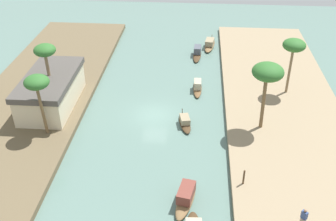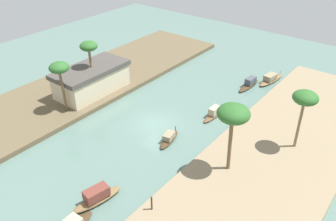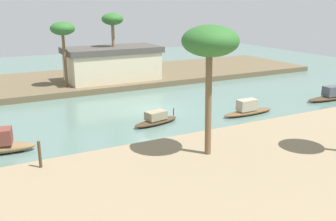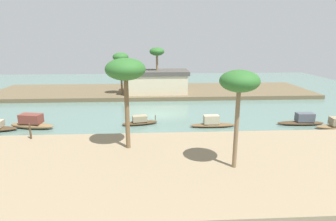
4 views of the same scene
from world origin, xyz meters
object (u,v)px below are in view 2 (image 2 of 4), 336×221
Objects in this scene: sampan_downstream_large at (97,197)px; mooring_post at (152,203)px; sampan_with_red_awning at (169,138)px; sampan_upstream_small at (249,84)px; sampan_midstream at (271,79)px; palm_tree_left_far at (305,99)px; riverside_building at (92,79)px; palm_tree_right_tall at (59,69)px; sampan_foreground at (214,113)px; palm_tree_right_short at (89,49)px; palm_tree_left_near at (233,115)px.

mooring_post reaches higher than sampan_downstream_large.
mooring_post is (-8.37, -4.84, 0.85)m from sampan_with_red_awning.
sampan_upstream_small reaches higher than sampan_midstream.
palm_tree_left_far is 0.65× the size of riverside_building.
mooring_post is at bearing -107.18° from palm_tree_right_tall.
mooring_post is at bearing -167.48° from sampan_midstream.
sampan_downstream_large is at bearing -176.22° from sampan_midstream.
sampan_upstream_small is (26.04, -0.38, -0.12)m from sampan_downstream_large.
sampan_foreground is 16.35m from palm_tree_right_short.
palm_tree_right_tall is at bearing 91.63° from sampan_with_red_awning.
sampan_midstream is at bearing 12.89° from palm_tree_left_near.
sampan_downstream_large is 0.70× the size of palm_tree_right_short.
sampan_foreground is (-8.96, -0.18, -0.03)m from sampan_upstream_small.
riverside_building reaches higher than sampan_downstream_large.
sampan_foreground is 3.37× the size of mooring_post.
palm_tree_right_short is (5.00, 0.94, 0.54)m from palm_tree_right_tall.
palm_tree_right_tall reaches higher than riverside_building.
palm_tree_right_short is at bearing 100.21° from palm_tree_left_far.
sampan_downstream_large is at bearing -130.98° from palm_tree_right_short.
palm_tree_left_near reaches higher than mooring_post.
sampan_with_red_awning is at bearing -179.92° from sampan_midstream.
mooring_post is at bearing -119.58° from palm_tree_right_short.
sampan_foreground is 15.79m from mooring_post.
riverside_building is at bearing 100.61° from palm_tree_left_far.
riverside_building is at bearing 108.83° from sampan_foreground.
palm_tree_left_near is (-7.47, -5.90, 5.69)m from sampan_foreground.
sampan_with_red_awning is 9.70m from mooring_post.
palm_tree_left_near is at bearing -96.85° from riverside_building.
palm_tree_left_near reaches higher than sampan_downstream_large.
mooring_post is at bearing 164.58° from palm_tree_left_near.
sampan_with_red_awning is 9.07m from palm_tree_left_near.
palm_tree_right_short is 0.70× the size of riverside_building.
sampan_upstream_small is 3.55× the size of mooring_post.
sampan_midstream is 23.48m from riverside_building.
palm_tree_right_tall is at bearing 72.82° from mooring_post.
sampan_midstream is 0.81× the size of palm_tree_right_short.
mooring_post reaches higher than sampan_foreground.
riverside_building is at bearing 137.21° from sampan_upstream_small.
palm_tree_right_tall is (-3.03, 12.45, 5.23)m from sampan_with_red_awning.
palm_tree_left_near reaches higher than sampan_with_red_awning.
palm_tree_right_short is at bearing -4.95° from riverside_building.
palm_tree_right_tall is (-21.97, 14.99, 5.16)m from sampan_midstream.
palm_tree_right_tall is (7.10, 12.99, 5.03)m from sampan_downstream_large.
sampan_upstream_small is 0.50× the size of riverside_building.
sampan_foreground is 0.84× the size of sampan_midstream.
sampan_with_red_awning is at bearing 30.01° from mooring_post.
sampan_foreground is at bearing 13.71° from mooring_post.
sampan_with_red_awning is at bearing -76.34° from palm_tree_right_tall.
palm_tree_right_short is at bearing 108.24° from sampan_foreground.
palm_tree_left_near is at bearing -96.98° from palm_tree_right_short.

